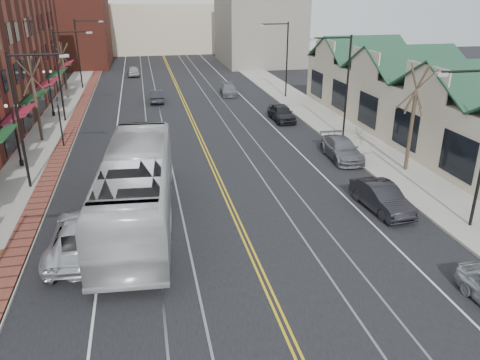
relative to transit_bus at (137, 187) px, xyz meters
name	(u,v)px	position (x,y,z in m)	size (l,w,h in m)	color
ground	(290,338)	(5.00, -10.16, -1.95)	(160.00, 160.00, 0.00)	black
sidewalk_left	(35,166)	(-7.00, 9.84, -1.87)	(4.00, 120.00, 0.15)	gray
sidewalk_right	(359,144)	(17.00, 9.84, -1.87)	(4.00, 120.00, 0.15)	gray
building_right	(432,112)	(23.00, 9.84, 0.35)	(8.00, 36.00, 4.60)	#C5B698
backdrop_left	(61,19)	(-11.00, 59.84, 5.05)	(14.00, 18.00, 14.00)	maroon
backdrop_mid	(160,28)	(5.00, 74.84, 2.55)	(22.00, 14.00, 9.00)	#C5B698
backdrop_right	(259,29)	(20.00, 54.84, 3.55)	(12.00, 16.00, 11.00)	slate
streetlight_l_1	(25,107)	(-6.05, 5.84, 3.08)	(3.33, 0.25, 8.00)	black
streetlight_l_2	(63,66)	(-6.05, 21.84, 3.08)	(3.33, 0.25, 8.00)	black
streetlight_l_3	(81,47)	(-6.05, 37.84, 3.08)	(3.33, 0.25, 8.00)	black
streetlight_r_0	(480,133)	(16.05, -4.16, 3.08)	(3.33, 0.25, 8.00)	black
streetlight_r_1	(343,76)	(16.05, 11.84, 3.08)	(3.33, 0.25, 8.00)	black
streetlight_r_2	(283,52)	(16.05, 27.84, 3.08)	(3.33, 0.25, 8.00)	black
lamppost_l_2	(17,137)	(-7.80, 9.84, 0.25)	(0.84, 0.28, 4.27)	black
lamppost_l_3	(51,94)	(-7.80, 23.84, 0.25)	(0.84, 0.28, 4.27)	black
tree_left_near	(35,98)	(-7.50, 15.84, 1.56)	(1.78, 1.37, 6.48)	#382B21
tree_left_far	(64,70)	(-7.50, 31.84, 1.33)	(1.66, 1.28, 6.02)	#382B21
tree_right_mid	(413,117)	(17.50, 3.84, 1.80)	(1.90, 1.46, 6.93)	#382B21
manhole_far	(2,252)	(-6.20, -2.16, -1.79)	(0.60, 0.60, 0.02)	#592D19
traffic_signal	(60,118)	(-5.60, 13.84, 0.40)	(0.18, 0.15, 3.80)	black
transit_bus	(137,187)	(0.00, 0.00, 0.00)	(3.28, 14.00, 3.90)	silver
parked_suv	(84,235)	(-2.50, -2.58, -1.09)	(2.85, 6.19, 1.72)	silver
parked_car_b	(382,197)	(13.02, -1.29, -1.20)	(1.58, 4.52, 1.49)	black
parked_car_c	(342,149)	(14.30, 7.10, -1.23)	(2.03, 4.99, 1.45)	slate
parked_car_d	(282,113)	(13.12, 18.15, -1.19)	(1.79, 4.44, 1.51)	black
distant_car_left	(157,96)	(2.14, 28.45, -1.28)	(1.42, 4.08, 1.34)	#232328
distant_car_right	(229,89)	(10.46, 30.59, -1.31)	(1.78, 4.38, 1.27)	slate
distant_car_far	(133,71)	(-0.40, 46.09, -1.25)	(1.65, 4.11, 1.40)	#9C9EA2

